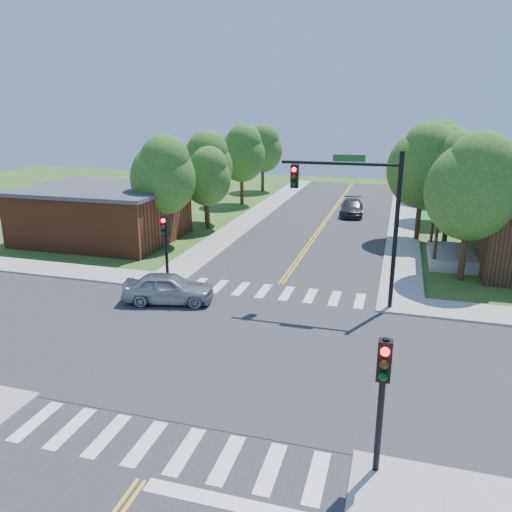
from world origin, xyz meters
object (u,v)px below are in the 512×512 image
(signal_mast_ne, at_px, (358,204))
(signal_pole_se, at_px, (383,382))
(car_dgrey, at_px, (352,208))
(car_silver, at_px, (168,289))
(signal_pole_nw, at_px, (165,237))

(signal_mast_ne, relative_size, signal_pole_se, 1.89)
(car_dgrey, bearing_deg, car_silver, -110.15)
(signal_pole_nw, bearing_deg, signal_pole_se, -45.00)
(signal_pole_nw, bearing_deg, car_silver, -62.83)
(signal_pole_se, height_order, car_silver, signal_pole_se)
(signal_mast_ne, height_order, car_dgrey, signal_mast_ne)
(car_dgrey, bearing_deg, signal_pole_nw, -114.32)
(signal_pole_nw, xyz_separation_m, car_dgrey, (7.39, 20.51, -1.99))
(car_silver, bearing_deg, signal_pole_nw, 14.20)
(signal_mast_ne, distance_m, car_dgrey, 21.02)
(signal_pole_nw, bearing_deg, signal_mast_ne, 0.07)
(signal_mast_ne, bearing_deg, car_silver, -166.11)
(car_dgrey, bearing_deg, signal_mast_ne, -88.59)
(signal_pole_nw, xyz_separation_m, car_silver, (1.07, -2.08, -1.93))
(signal_pole_se, bearing_deg, signal_pole_nw, 135.00)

